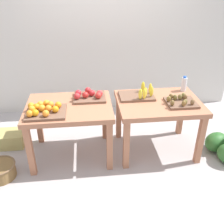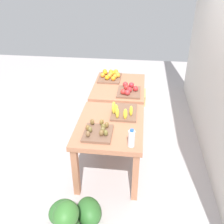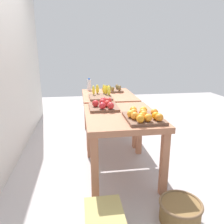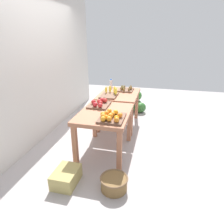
% 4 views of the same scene
% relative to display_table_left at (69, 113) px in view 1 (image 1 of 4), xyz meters
% --- Properties ---
extents(ground_plane, '(8.00, 8.00, 0.00)m').
position_rel_display_table_left_xyz_m(ground_plane, '(0.56, 0.00, -0.62)').
color(ground_plane, '#ADA6A6').
extents(back_wall, '(4.40, 0.12, 3.00)m').
position_rel_display_table_left_xyz_m(back_wall, '(0.56, 1.35, 0.88)').
color(back_wall, silver).
rests_on(back_wall, ground_plane).
extents(display_table_left, '(1.04, 0.80, 0.73)m').
position_rel_display_table_left_xyz_m(display_table_left, '(0.00, 0.00, 0.00)').
color(display_table_left, '#AA6B4C').
rests_on(display_table_left, ground_plane).
extents(display_table_right, '(1.04, 0.80, 0.73)m').
position_rel_display_table_left_xyz_m(display_table_right, '(1.12, 0.00, 0.00)').
color(display_table_right, '#AA6B4C').
rests_on(display_table_right, ground_plane).
extents(orange_bin, '(0.45, 0.36, 0.11)m').
position_rel_display_table_left_xyz_m(orange_bin, '(-0.26, -0.17, 0.15)').
color(orange_bin, brown).
rests_on(orange_bin, display_table_left).
extents(apple_bin, '(0.41, 0.34, 0.11)m').
position_rel_display_table_left_xyz_m(apple_bin, '(0.25, 0.17, 0.15)').
color(apple_bin, brown).
rests_on(apple_bin, display_table_left).
extents(banana_crate, '(0.44, 0.33, 0.17)m').
position_rel_display_table_left_xyz_m(banana_crate, '(0.89, 0.13, 0.15)').
color(banana_crate, brown).
rests_on(banana_crate, display_table_right).
extents(kiwi_bin, '(0.37, 0.32, 0.10)m').
position_rel_display_table_left_xyz_m(kiwi_bin, '(1.36, -0.11, 0.14)').
color(kiwi_bin, brown).
rests_on(kiwi_bin, display_table_right).
extents(water_bottle, '(0.07, 0.07, 0.21)m').
position_rel_display_table_left_xyz_m(water_bottle, '(1.53, 0.28, 0.20)').
color(water_bottle, silver).
rests_on(water_bottle, display_table_right).
extents(wicker_basket, '(0.37, 0.37, 0.18)m').
position_rel_display_table_left_xyz_m(wicker_basket, '(-0.84, -0.35, -0.53)').
color(wicker_basket, brown).
rests_on(wicker_basket, ground_plane).
extents(cardboard_produce_box, '(0.40, 0.30, 0.20)m').
position_rel_display_table_left_xyz_m(cardboard_produce_box, '(-0.88, 0.30, -0.52)').
color(cardboard_produce_box, tan).
rests_on(cardboard_produce_box, ground_plane).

